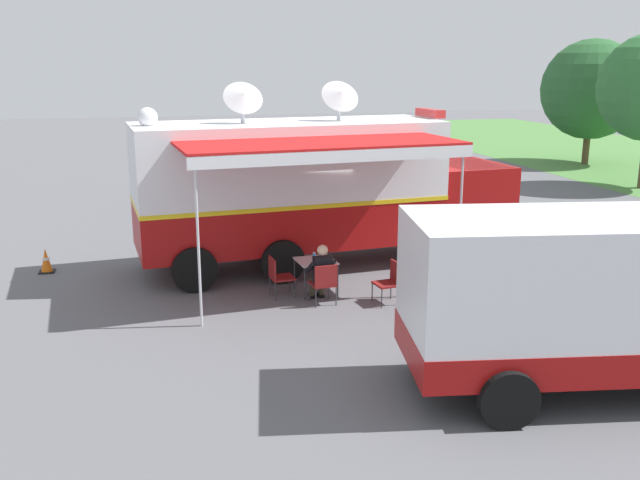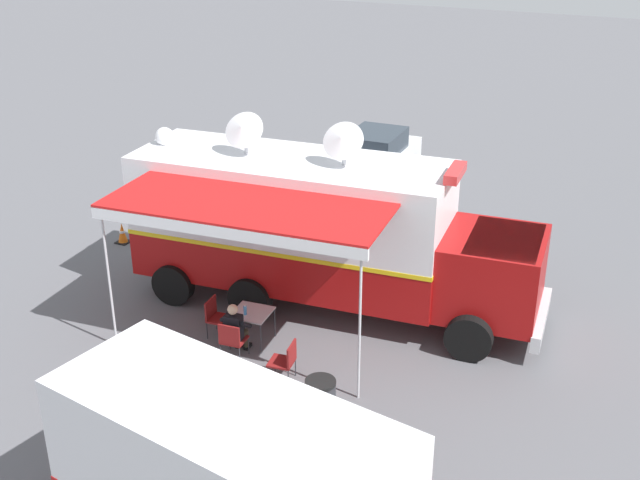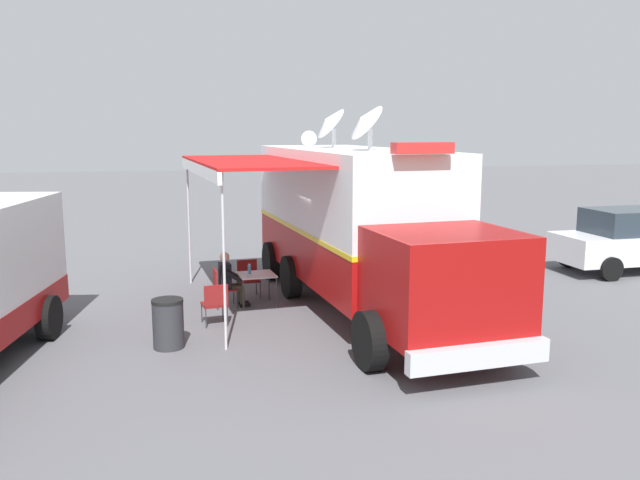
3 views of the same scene
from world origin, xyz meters
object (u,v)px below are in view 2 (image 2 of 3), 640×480
object	(u,v)px
command_truck	(321,228)
folding_chair_spare_by_truck	(286,359)
water_bottle	(245,310)
folding_table	(252,314)
trash_bin	(320,402)
folding_chair_at_table	(232,338)
folding_chair_beside_table	(216,314)
car_behind_truck	(376,157)
traffic_cone	(122,233)
seated_responder	(236,328)

from	to	relation	value
command_truck	folding_chair_spare_by_truck	bearing A→B (deg)	12.80
command_truck	water_bottle	size ratio (longest dim) A/B	43.13
folding_table	trash_bin	bearing A→B (deg)	52.60
folding_chair_at_table	folding_chair_beside_table	size ratio (longest dim) A/B	1.00
folding_chair_spare_by_truck	trash_bin	size ratio (longest dim) A/B	0.96
folding_chair_at_table	car_behind_truck	bearing A→B (deg)	-173.55
traffic_cone	car_behind_truck	bearing A→B (deg)	149.11
car_behind_truck	folding_chair_at_table	bearing A→B (deg)	6.45
folding_chair_at_table	trash_bin	xyz separation A→B (m)	(1.14, 2.56, -0.06)
folding_chair_at_table	traffic_cone	distance (m)	6.98
command_truck	trash_bin	distance (m)	4.81
folding_chair_beside_table	seated_responder	distance (m)	0.97
folding_table	water_bottle	world-z (taller)	water_bottle
folding_chair_beside_table	trash_bin	bearing A→B (deg)	61.39
folding_chair_beside_table	seated_responder	xyz separation A→B (m)	(0.52, 0.81, 0.14)
folding_table	folding_chair_at_table	world-z (taller)	folding_chair_at_table
car_behind_truck	traffic_cone	bearing A→B (deg)	-30.89
folding_chair_beside_table	trash_bin	world-z (taller)	trash_bin
water_bottle	trash_bin	distance (m)	3.19
folding_table	seated_responder	xyz separation A→B (m)	(0.61, -0.04, -0.02)
folding_chair_beside_table	seated_responder	world-z (taller)	seated_responder
command_truck	folding_table	bearing A→B (deg)	-15.70
water_bottle	seated_responder	bearing A→B (deg)	3.97
folding_chair_at_table	seated_responder	xyz separation A→B (m)	(-0.19, -0.02, 0.14)
seated_responder	folding_table	bearing A→B (deg)	176.67
command_truck	trash_bin	xyz separation A→B (m)	(4.15, 1.92, -1.49)
water_bottle	seated_responder	world-z (taller)	seated_responder
folding_chair_at_table	seated_responder	distance (m)	0.23
folding_chair_beside_table	folding_chair_spare_by_truck	world-z (taller)	same
command_truck	water_bottle	distance (m)	2.69
folding_chair_at_table	folding_chair_beside_table	distance (m)	1.09
folding_table	trash_bin	distance (m)	3.20
command_truck	trash_bin	size ratio (longest dim) A/B	10.62
water_bottle	folding_chair_at_table	xyz separation A→B (m)	(0.65, 0.05, -0.32)
water_bottle	folding_chair_at_table	bearing A→B (deg)	4.21
folding_chair_spare_by_truck	traffic_cone	world-z (taller)	folding_chair_spare_by_truck
command_truck	trash_bin	world-z (taller)	command_truck
folding_table	folding_chair_at_table	xyz separation A→B (m)	(0.80, -0.02, -0.16)
water_bottle	traffic_cone	size ratio (longest dim) A/B	0.39
command_truck	folding_chair_beside_table	world-z (taller)	command_truck
folding_chair_beside_table	car_behind_truck	bearing A→B (deg)	-177.53
traffic_cone	folding_chair_at_table	bearing A→B (deg)	56.69
folding_chair_at_table	folding_chair_spare_by_truck	size ratio (longest dim) A/B	1.00
command_truck	seated_responder	size ratio (longest dim) A/B	7.73
car_behind_truck	water_bottle	bearing A→B (deg)	6.59
trash_bin	water_bottle	bearing A→B (deg)	-124.53
folding_chair_beside_table	car_behind_truck	xyz separation A→B (m)	(-10.72, -0.46, 0.37)
trash_bin	folding_chair_at_table	bearing A→B (deg)	-114.05
traffic_cone	folding_chair_beside_table	bearing A→B (deg)	57.99
folding_table	seated_responder	size ratio (longest dim) A/B	0.69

